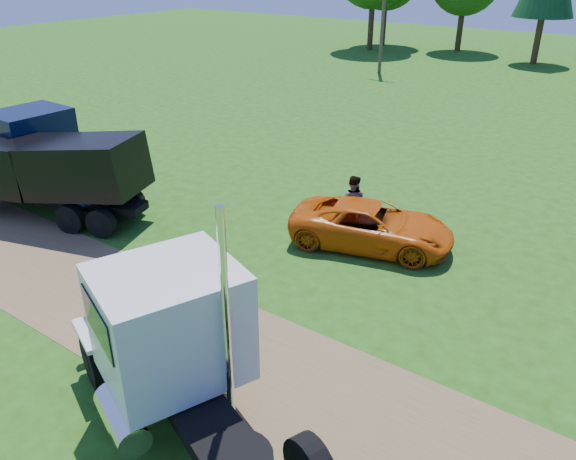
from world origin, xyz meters
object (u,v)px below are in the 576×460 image
Objects in this scene: black_dump_truck at (53,171)px; navy_truck at (45,155)px; orange_pickup at (372,225)px; spectator_a at (114,322)px; white_semi_tractor at (173,347)px.

navy_truck is at bearing 134.41° from black_dump_truck.
orange_pickup is at bearing 17.77° from navy_truck.
spectator_a is at bearing -45.12° from black_dump_truck.
black_dump_truck reaches higher than spectator_a.
orange_pickup is at bearing 20.72° from spectator_a.
spectator_a reaches higher than orange_pickup.
navy_truck is 5.11× the size of spectator_a.
spectator_a is (7.97, -3.89, -1.03)m from black_dump_truck.
black_dump_truck is 8.93m from spectator_a.
white_semi_tractor is 11.79m from black_dump_truck.
navy_truck reaches higher than spectator_a.
white_semi_tractor is at bearing -41.97° from black_dump_truck.
white_semi_tractor is at bearing 166.10° from orange_pickup.
white_semi_tractor is at bearing -66.17° from spectator_a.
black_dump_truck is 2.33m from navy_truck.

